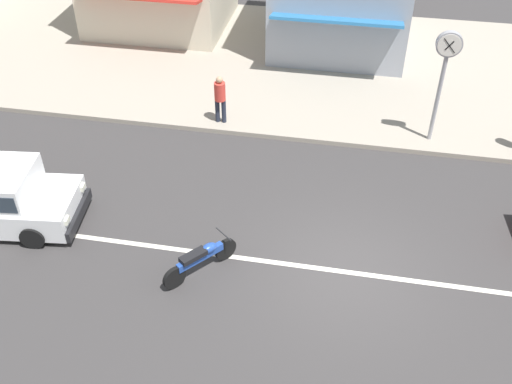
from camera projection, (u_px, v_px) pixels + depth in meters
name	position (u px, v px, depth m)	size (l,w,h in m)	color
ground_plane	(348.00, 272.00, 13.75)	(160.00, 160.00, 0.00)	#383535
lane_centre_stripe	(348.00, 272.00, 13.75)	(50.40, 0.14, 0.01)	silver
kerb_strip	(367.00, 69.00, 21.48)	(68.00, 10.00, 0.15)	#9E9384
motorcycle_0	(201.00, 258.00, 13.51)	(1.35, 1.58, 0.80)	black
street_clock	(446.00, 60.00, 16.24)	(0.71, 0.22, 3.37)	#9E9EA3
pedestrian_near_clock	(220.00, 96.00, 18.03)	(0.34, 0.34, 1.54)	#232838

